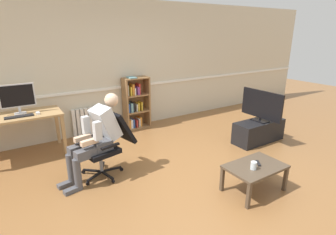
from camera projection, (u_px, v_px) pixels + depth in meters
ground_plane at (191, 180)px, 3.83m from camera, size 18.00×18.00×0.00m
back_wall at (116, 67)px, 5.53m from camera, size 12.00×0.13×2.70m
computer_desk at (17, 121)px, 4.33m from camera, size 1.37×0.66×0.76m
imac_monitor at (17, 97)px, 4.31m from camera, size 0.53×0.14×0.50m
keyboard at (19, 116)px, 4.20m from camera, size 0.42×0.12×0.02m
computer_mouse at (38, 113)px, 4.36m from camera, size 0.06×0.10×0.03m
bookshelf at (135, 104)px, 5.77m from camera, size 0.56×0.29×1.16m
radiator at (93, 121)px, 5.45m from camera, size 0.83×0.08×0.59m
office_chair at (109, 141)px, 3.90m from camera, size 0.85×0.65×0.95m
person_seated at (97, 136)px, 3.73m from camera, size 0.99×0.50×1.23m
tv_stand at (258, 131)px, 5.12m from camera, size 1.06×0.40×0.42m
tv_screen at (262, 105)px, 4.95m from camera, size 0.20×0.89×0.59m
coffee_table at (255, 169)px, 3.48m from camera, size 0.78×0.51×0.38m
drinking_glass at (254, 166)px, 3.36m from camera, size 0.08×0.08×0.10m
spare_remote at (258, 163)px, 3.51m from camera, size 0.12×0.14×0.02m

